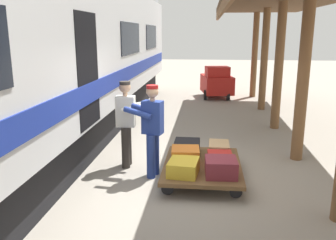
{
  "coord_description": "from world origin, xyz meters",
  "views": [
    {
      "loc": [
        -0.18,
        6.13,
        2.6
      ],
      "look_at": [
        0.45,
        0.24,
        1.15
      ],
      "focal_mm": 38.21,
      "sensor_mm": 36.0,
      "label": 1
    }
  ],
  "objects_px": {
    "suitcase_tan_vintage": "(219,149)",
    "baggage_tug": "(217,83)",
    "suitcase_burgundy_valise": "(221,167)",
    "suitcase_yellow_case": "(183,167)",
    "luggage_cart": "(202,166)",
    "suitcase_orange_carryall": "(185,156)",
    "porter_by_door": "(127,121)",
    "train_car": "(7,64)",
    "porter_in_overalls": "(152,128)",
    "suitcase_red_plastic": "(220,159)",
    "suitcase_black_hardshell": "(187,147)"
  },
  "relations": [
    {
      "from": "train_car",
      "to": "suitcase_red_plastic",
      "type": "bearing_deg",
      "value": -179.12
    },
    {
      "from": "suitcase_burgundy_valise",
      "to": "suitcase_yellow_case",
      "type": "xyz_separation_m",
      "value": [
        0.62,
        0.0,
        -0.02
      ]
    },
    {
      "from": "luggage_cart",
      "to": "suitcase_burgundy_valise",
      "type": "height_order",
      "value": "suitcase_burgundy_valise"
    },
    {
      "from": "suitcase_orange_carryall",
      "to": "suitcase_tan_vintage",
      "type": "bearing_deg",
      "value": -139.41
    },
    {
      "from": "suitcase_tan_vintage",
      "to": "suitcase_red_plastic",
      "type": "bearing_deg",
      "value": 90.0
    },
    {
      "from": "suitcase_burgundy_valise",
      "to": "suitcase_yellow_case",
      "type": "bearing_deg",
      "value": 0.0
    },
    {
      "from": "train_car",
      "to": "suitcase_yellow_case",
      "type": "relative_size",
      "value": 36.44
    },
    {
      "from": "train_car",
      "to": "porter_in_overalls",
      "type": "relative_size",
      "value": 12.3
    },
    {
      "from": "suitcase_tan_vintage",
      "to": "suitcase_orange_carryall",
      "type": "xyz_separation_m",
      "value": [
        0.62,
        0.54,
        0.02
      ]
    },
    {
      "from": "suitcase_tan_vintage",
      "to": "suitcase_orange_carryall",
      "type": "bearing_deg",
      "value": 40.59
    },
    {
      "from": "train_car",
      "to": "porter_by_door",
      "type": "distance_m",
      "value": 2.4
    },
    {
      "from": "train_car",
      "to": "suitcase_burgundy_valise",
      "type": "bearing_deg",
      "value": 172.96
    },
    {
      "from": "train_car",
      "to": "suitcase_black_hardshell",
      "type": "distance_m",
      "value": 3.68
    },
    {
      "from": "baggage_tug",
      "to": "train_car",
      "type": "bearing_deg",
      "value": 64.83
    },
    {
      "from": "suitcase_burgundy_valise",
      "to": "suitcase_yellow_case",
      "type": "relative_size",
      "value": 0.9
    },
    {
      "from": "suitcase_orange_carryall",
      "to": "luggage_cart",
      "type": "bearing_deg",
      "value": -180.0
    },
    {
      "from": "train_car",
      "to": "baggage_tug",
      "type": "distance_m",
      "value": 9.51
    },
    {
      "from": "suitcase_red_plastic",
      "to": "suitcase_yellow_case",
      "type": "bearing_deg",
      "value": 40.59
    },
    {
      "from": "suitcase_yellow_case",
      "to": "baggage_tug",
      "type": "bearing_deg",
      "value": -94.91
    },
    {
      "from": "suitcase_yellow_case",
      "to": "suitcase_black_hardshell",
      "type": "relative_size",
      "value": 1.1
    },
    {
      "from": "porter_by_door",
      "to": "luggage_cart",
      "type": "bearing_deg",
      "value": 163.48
    },
    {
      "from": "porter_in_overalls",
      "to": "baggage_tug",
      "type": "height_order",
      "value": "porter_in_overalls"
    },
    {
      "from": "luggage_cart",
      "to": "baggage_tug",
      "type": "distance_m",
      "value": 8.48
    },
    {
      "from": "suitcase_orange_carryall",
      "to": "baggage_tug",
      "type": "xyz_separation_m",
      "value": [
        -0.77,
        -8.45,
        0.21
      ]
    },
    {
      "from": "suitcase_black_hardshell",
      "to": "suitcase_orange_carryall",
      "type": "xyz_separation_m",
      "value": [
        0.0,
        0.54,
        0.01
      ]
    },
    {
      "from": "suitcase_burgundy_valise",
      "to": "porter_in_overalls",
      "type": "distance_m",
      "value": 1.44
    },
    {
      "from": "train_car",
      "to": "luggage_cart",
      "type": "bearing_deg",
      "value": -179.04
    },
    {
      "from": "suitcase_yellow_case",
      "to": "luggage_cart",
      "type": "bearing_deg",
      "value": -120.27
    },
    {
      "from": "suitcase_red_plastic",
      "to": "porter_by_door",
      "type": "height_order",
      "value": "porter_by_door"
    },
    {
      "from": "luggage_cart",
      "to": "suitcase_burgundy_valise",
      "type": "relative_size",
      "value": 3.75
    },
    {
      "from": "porter_by_door",
      "to": "baggage_tug",
      "type": "bearing_deg",
      "value": -103.65
    },
    {
      "from": "suitcase_yellow_case",
      "to": "suitcase_tan_vintage",
      "type": "distance_m",
      "value": 1.24
    },
    {
      "from": "suitcase_burgundy_valise",
      "to": "porter_in_overalls",
      "type": "height_order",
      "value": "porter_in_overalls"
    },
    {
      "from": "suitcase_burgundy_valise",
      "to": "suitcase_red_plastic",
      "type": "xyz_separation_m",
      "value": [
        -0.0,
        -0.54,
        -0.04
      ]
    },
    {
      "from": "suitcase_orange_carryall",
      "to": "porter_in_overalls",
      "type": "bearing_deg",
      "value": 0.36
    },
    {
      "from": "suitcase_tan_vintage",
      "to": "baggage_tug",
      "type": "bearing_deg",
      "value": -91.06
    },
    {
      "from": "porter_by_door",
      "to": "suitcase_yellow_case",
      "type": "bearing_deg",
      "value": 140.25
    },
    {
      "from": "suitcase_red_plastic",
      "to": "suitcase_black_hardshell",
      "type": "distance_m",
      "value": 0.82
    },
    {
      "from": "suitcase_red_plastic",
      "to": "suitcase_orange_carryall",
      "type": "relative_size",
      "value": 0.92
    },
    {
      "from": "suitcase_burgundy_valise",
      "to": "suitcase_tan_vintage",
      "type": "height_order",
      "value": "suitcase_burgundy_valise"
    },
    {
      "from": "train_car",
      "to": "luggage_cart",
      "type": "height_order",
      "value": "train_car"
    },
    {
      "from": "luggage_cart",
      "to": "suitcase_red_plastic",
      "type": "xyz_separation_m",
      "value": [
        -0.31,
        0.0,
        0.14
      ]
    },
    {
      "from": "baggage_tug",
      "to": "suitcase_burgundy_valise",
      "type": "bearing_deg",
      "value": 89.06
    },
    {
      "from": "suitcase_burgundy_valise",
      "to": "suitcase_yellow_case",
      "type": "height_order",
      "value": "suitcase_burgundy_valise"
    },
    {
      "from": "suitcase_red_plastic",
      "to": "luggage_cart",
      "type": "bearing_deg",
      "value": -0.0
    },
    {
      "from": "suitcase_black_hardshell",
      "to": "baggage_tug",
      "type": "relative_size",
      "value": 0.28
    },
    {
      "from": "suitcase_orange_carryall",
      "to": "baggage_tug",
      "type": "bearing_deg",
      "value": -95.22
    },
    {
      "from": "train_car",
      "to": "porter_in_overalls",
      "type": "bearing_deg",
      "value": -178.78
    },
    {
      "from": "suitcase_yellow_case",
      "to": "porter_in_overalls",
      "type": "xyz_separation_m",
      "value": [
        0.62,
        -0.53,
        0.53
      ]
    },
    {
      "from": "luggage_cart",
      "to": "suitcase_yellow_case",
      "type": "bearing_deg",
      "value": 59.73
    }
  ]
}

